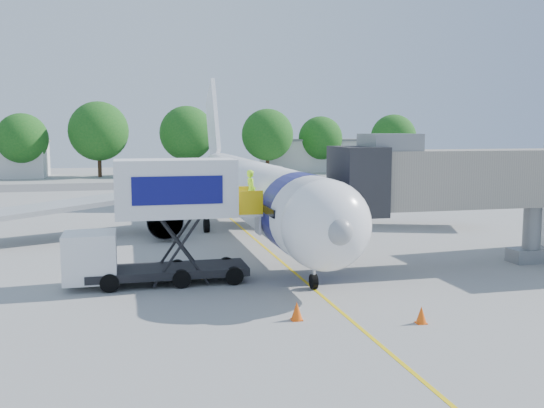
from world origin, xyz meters
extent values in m
plane|color=#9A9A98|center=(0.00, 0.00, 0.00)|extent=(160.00, 160.00, 0.00)
cube|color=yellow|center=(0.00, 0.00, 0.01)|extent=(0.15, 70.00, 0.01)
cube|color=#59595B|center=(0.00, 42.00, 0.00)|extent=(120.00, 10.00, 0.01)
cylinder|color=white|center=(0.00, 3.00, 3.00)|extent=(3.70, 28.00, 3.70)
sphere|color=white|center=(0.00, -11.00, 3.00)|extent=(3.70, 3.70, 3.70)
sphere|color=gray|center=(0.00, -12.55, 3.00)|extent=(1.10, 1.10, 1.10)
cone|color=white|center=(0.00, 20.00, 3.00)|extent=(3.70, 6.00, 3.70)
cube|color=white|center=(0.00, 21.00, 7.20)|extent=(0.35, 7.26, 8.29)
cube|color=#ADB0B2|center=(9.00, 6.50, 2.30)|extent=(16.17, 9.32, 1.42)
cube|color=#ADB0B2|center=(-9.00, 6.50, 2.30)|extent=(16.17, 9.32, 1.42)
cylinder|color=#999BA0|center=(5.50, 4.50, 1.30)|extent=(2.10, 3.60, 2.10)
cylinder|color=#999BA0|center=(-5.50, 4.50, 1.30)|extent=(2.10, 3.60, 2.10)
cube|color=black|center=(0.00, -11.30, 3.45)|extent=(2.60, 1.39, 0.81)
cylinder|color=#0E0E63|center=(0.00, -8.00, 3.00)|extent=(3.73, 2.00, 3.73)
cylinder|color=silver|center=(0.00, -9.50, 0.75)|extent=(0.16, 0.16, 1.50)
cylinder|color=black|center=(0.00, -9.50, 0.32)|extent=(0.25, 0.64, 0.64)
cylinder|color=black|center=(2.60, 6.00, 0.45)|extent=(0.35, 0.90, 0.90)
cylinder|color=black|center=(-2.60, 6.00, 0.45)|extent=(0.35, 0.90, 0.90)
cube|color=gray|center=(9.00, -7.00, 4.40)|extent=(13.60, 2.60, 2.80)
cube|color=black|center=(2.90, -7.00, 4.40)|extent=(2.00, 3.20, 3.20)
cube|color=slate|center=(4.50, -7.00, 6.20)|extent=(2.40, 2.40, 0.80)
cylinder|color=slate|center=(12.50, -7.00, 1.50)|extent=(0.90, 0.90, 3.00)
cube|color=slate|center=(12.50, -7.00, 0.35)|extent=(2.20, 1.20, 0.70)
cylinder|color=black|center=(11.60, -7.00, 0.35)|extent=(0.30, 0.70, 0.70)
cube|color=black|center=(-6.00, -7.00, 0.55)|extent=(7.00, 2.30, 0.35)
cube|color=white|center=(-9.30, -7.00, 1.35)|extent=(2.20, 2.20, 2.10)
cube|color=black|center=(-9.30, -7.00, 1.80)|extent=(1.90, 2.10, 0.70)
cube|color=white|center=(-5.60, -7.00, 4.25)|extent=(5.20, 2.40, 2.50)
cube|color=#0E0E63|center=(-5.60, -8.22, 4.25)|extent=(3.80, 0.04, 1.20)
cube|color=silver|center=(-2.45, -7.00, 3.05)|extent=(1.10, 2.20, 0.10)
cube|color=yellow|center=(-2.45, -8.05, 3.60)|extent=(1.10, 0.06, 1.10)
cube|color=yellow|center=(-2.45, -5.95, 3.60)|extent=(1.10, 0.06, 1.10)
cylinder|color=black|center=(-3.20, -8.05, 0.40)|extent=(0.80, 0.25, 0.80)
cylinder|color=black|center=(-3.20, -5.95, 0.40)|extent=(0.80, 0.25, 0.80)
cylinder|color=black|center=(-8.50, -8.05, 0.40)|extent=(0.80, 0.25, 0.80)
cylinder|color=black|center=(-8.50, -5.95, 0.40)|extent=(0.80, 0.25, 0.80)
imported|color=#A6FF1A|center=(-2.22, -7.00, 4.04)|extent=(0.56, 0.75, 1.88)
cube|color=white|center=(0.93, -18.46, 0.69)|extent=(3.80, 2.65, 1.38)
cube|color=#0E0E63|center=(0.93, -18.46, 1.13)|extent=(2.35, 2.15, 0.35)
cylinder|color=black|center=(-0.59, -18.75, 0.35)|extent=(0.73, 0.43, 0.69)
cylinder|color=black|center=(-0.21, -17.42, 0.35)|extent=(0.73, 0.43, 0.69)
cylinder|color=black|center=(2.07, -19.50, 0.35)|extent=(0.73, 0.43, 0.69)
cylinder|color=black|center=(2.45, -18.17, 0.35)|extent=(0.73, 0.43, 0.69)
cone|color=#FF570D|center=(-1.88, -13.47, 0.34)|extent=(0.43, 0.43, 0.68)
cube|color=#FF570D|center=(-1.88, -13.47, 0.02)|extent=(0.39, 0.39, 0.04)
cone|color=#FF570D|center=(2.28, -14.86, 0.31)|extent=(0.39, 0.39, 0.62)
cube|color=#FF570D|center=(2.28, -14.86, 0.02)|extent=(0.36, 0.36, 0.04)
cube|color=silver|center=(22.00, 62.00, 2.50)|extent=(16.00, 7.00, 5.00)
cube|color=slate|center=(22.00, 62.00, 5.15)|extent=(16.40, 7.40, 0.30)
cylinder|color=#382314|center=(-21.79, 57.27, 1.61)|extent=(0.56, 0.56, 3.22)
sphere|color=#165318|center=(-21.79, 57.27, 5.55)|extent=(7.16, 7.16, 7.16)
cylinder|color=#382314|center=(-11.46, 57.30, 1.92)|extent=(0.56, 0.56, 3.83)
sphere|color=#165318|center=(-11.46, 57.30, 6.60)|extent=(8.52, 8.52, 8.52)
cylinder|color=#382314|center=(1.22, 57.63, 1.83)|extent=(0.56, 0.56, 3.65)
sphere|color=#165318|center=(1.22, 57.63, 6.29)|extent=(8.12, 8.12, 8.12)
cylinder|color=#382314|center=(13.18, 55.96, 1.76)|extent=(0.56, 0.56, 3.52)
sphere|color=#165318|center=(13.18, 55.96, 6.06)|extent=(7.81, 7.81, 7.81)
cylinder|color=#382314|center=(22.73, 59.43, 1.58)|extent=(0.56, 0.56, 3.16)
sphere|color=#165318|center=(22.73, 59.43, 5.45)|extent=(7.03, 7.03, 7.03)
cylinder|color=#382314|center=(34.16, 56.83, 1.63)|extent=(0.56, 0.56, 3.27)
sphere|color=#165318|center=(34.16, 56.83, 5.63)|extent=(7.26, 7.26, 7.26)
camera|label=1|loc=(-7.66, -33.71, 6.77)|focal=40.00mm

